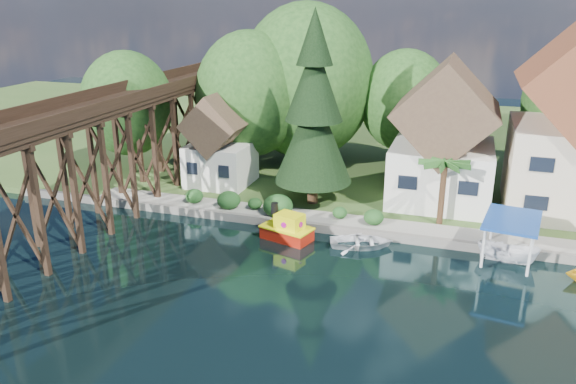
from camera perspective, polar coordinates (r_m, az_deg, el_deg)
name	(u,v)px	position (r m, az deg, el deg)	size (l,w,h in m)	color
ground	(293,286)	(32.62, 0.54, -9.50)	(140.00, 140.00, 0.00)	black
bank	(384,143)	(63.79, 9.74, 4.97)	(140.00, 52.00, 0.50)	#305020
seawall	(385,236)	(38.77, 9.78, -4.42)	(60.00, 0.40, 0.62)	slate
promenade	(417,229)	(39.70, 12.94, -3.72)	(50.00, 2.60, 0.06)	gray
trestle_bridge	(100,151)	(41.97, -18.57, 3.98)	(4.12, 44.18, 9.30)	black
house_left	(443,143)	(44.59, 15.51, 4.86)	(7.64, 8.64, 11.02)	white
house_center	(575,133)	(45.39, 27.11, 5.35)	(8.65, 9.18, 13.89)	beige
shed	(220,146)	(47.63, -6.91, 4.69)	(5.09, 5.40, 7.85)	white
bg_trees	(378,99)	(49.84, 9.11, 9.31)	(49.90, 13.30, 10.57)	#382314
shrubs	(271,203)	(41.44, -1.70, -1.18)	(15.76, 2.47, 1.70)	#194017
conifer	(314,114)	(41.86, 2.64, 7.97)	(5.91, 5.91, 14.56)	#382314
palm_tree	(445,165)	(39.80, 15.64, 2.63)	(4.56, 4.56, 4.92)	#382314
tugboat	(287,229)	(38.15, -0.06, -3.81)	(3.83, 2.77, 2.50)	#AC1B0B
boat_white_a	(362,240)	(37.53, 7.48, -4.91)	(2.99, 4.19, 0.87)	white
boat_canopy	(509,244)	(37.31, 21.54, -4.94)	(3.85, 4.97, 2.94)	white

